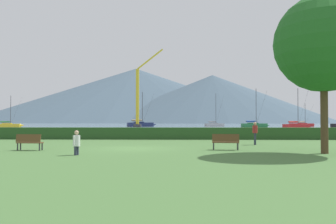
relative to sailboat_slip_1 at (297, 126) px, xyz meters
The scene contains 17 objects.
ground_plane 67.00m from the sailboat_slip_1, 116.88° to the right, with size 1000.00×1000.00×0.00m, color #477038.
harbor_water 82.97m from the sailboat_slip_1, 111.41° to the left, with size 320.00×246.00×0.00m, color gray.
hedge_line 57.40m from the sailboat_slip_1, 121.85° to the right, with size 80.00×1.20×1.10m, color #284C23.
sailboat_slip_1 is the anchor object (origin of this frame).
sailboat_slip_3 44.92m from the sailboat_slip_1, 149.47° to the left, with size 8.98×4.96×10.38m.
sailboat_slip_4 13.09m from the sailboat_slip_1, 123.92° to the left, with size 7.67×3.32×10.26m.
sailboat_slip_6 31.54m from the sailboat_slip_1, 120.64° to the left, with size 6.85×3.98×10.25m.
sailboat_slip_8 73.09m from the sailboat_slip_1, behind, with size 7.05×3.43×8.42m.
sailboat_slip_9 30.47m from the sailboat_slip_1, 67.41° to the left, with size 6.66×2.48×7.12m.
park_bench_near_path 65.53m from the sailboat_slip_1, 111.98° to the right, with size 1.62×0.64×0.95m.
park_bench_under_tree 71.23m from the sailboat_slip_1, 120.44° to the right, with size 1.55×0.60×0.95m.
person_seated_viewer 71.88m from the sailboat_slip_1, 116.88° to the right, with size 0.36×0.55×1.25m.
person_standing_walker 60.25m from the sailboat_slip_1, 111.20° to the right, with size 0.36×0.57×1.65m.
park_tree 66.05m from the sailboat_slip_1, 107.16° to the right, with size 5.21×5.21×9.14m.
dock_crane 41.32m from the sailboat_slip_1, 160.08° to the left, with size 8.03×2.00×21.55m.
distant_hill_west_ridge 230.93m from the sailboat_slip_1, 89.27° to the left, with size 209.34×209.34×42.49m, color #425666.
distant_hill_central_peak 330.25m from the sailboat_slip_1, 103.43° to the left, with size 349.19×349.19×62.00m, color #425666.
Camera 1 is at (2.96, -21.92, 1.74)m, focal length 37.38 mm.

